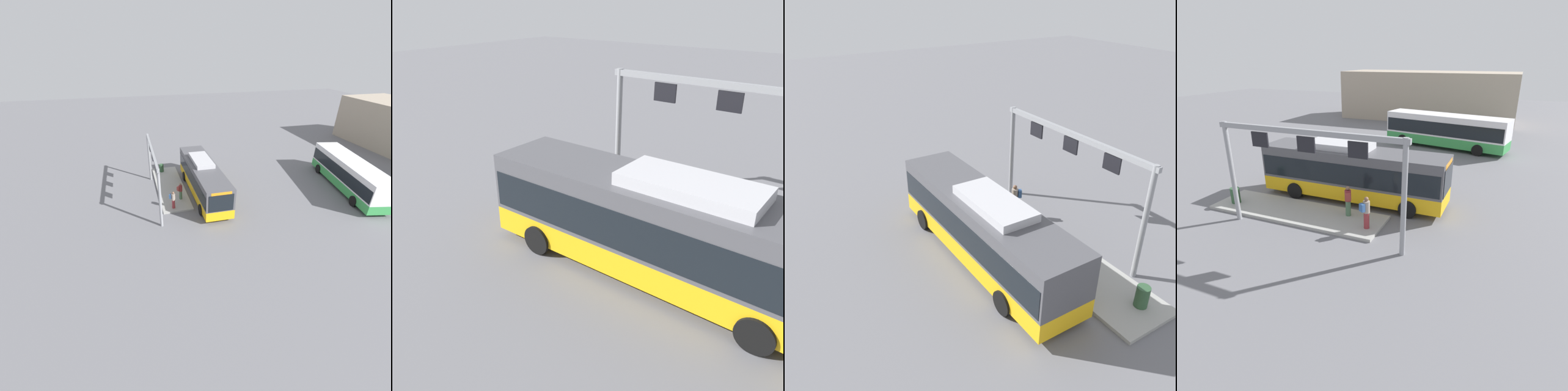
# 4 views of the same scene
# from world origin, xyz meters

# --- Properties ---
(ground_plane) EXTENTS (120.00, 120.00, 0.00)m
(ground_plane) POSITION_xyz_m (0.00, 0.00, 0.00)
(ground_plane) COLOR slate
(platform_curb) EXTENTS (10.00, 2.80, 0.16)m
(platform_curb) POSITION_xyz_m (-2.02, -3.06, 0.08)
(platform_curb) COLOR #9E9E99
(platform_curb) RESTS_ON ground
(bus_main) EXTENTS (11.17, 2.70, 3.46)m
(bus_main) POSITION_xyz_m (-0.01, -0.00, 1.81)
(bus_main) COLOR #EAAD14
(bus_main) RESTS_ON ground
(person_boarding) EXTENTS (0.52, 0.61, 1.67)m
(person_boarding) POSITION_xyz_m (2.34, -3.46, 1.05)
(person_boarding) COLOR maroon
(person_boarding) RESTS_ON platform_curb
(person_waiting_near) EXTENTS (0.52, 0.60, 1.67)m
(person_waiting_near) POSITION_xyz_m (0.88, -2.50, 1.05)
(person_waiting_near) COLOR #476B4C
(person_waiting_near) RESTS_ON platform_curb
(platform_sign_gantry) EXTENTS (9.54, 0.24, 5.20)m
(platform_sign_gantry) POSITION_xyz_m (0.09, -4.83, 3.77)
(platform_sign_gantry) COLOR gray
(platform_sign_gantry) RESTS_ON ground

